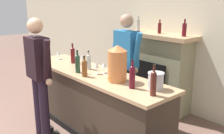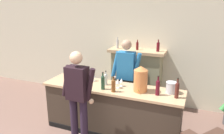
{
  "view_description": "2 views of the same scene",
  "coord_description": "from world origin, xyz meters",
  "px_view_note": "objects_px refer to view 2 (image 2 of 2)",
  "views": [
    {
      "loc": [
        2.87,
        -0.13,
        1.97
      ],
      "look_at": [
        0.15,
        2.26,
        0.99
      ],
      "focal_mm": 40.0,
      "sensor_mm": 36.0,
      "label": 1
    },
    {
      "loc": [
        1.52,
        -1.61,
        2.47
      ],
      "look_at": [
        -0.05,
        2.24,
        1.26
      ],
      "focal_mm": 35.0,
      "sensor_mm": 36.0,
      "label": 2
    }
  ],
  "objects_px": {
    "copper_dispenser": "(141,79)",
    "wine_glass_near_bucket": "(94,75)",
    "ice_bucket_steel": "(171,88)",
    "wine_bottle_riesling_slim": "(84,74)",
    "person_customer": "(78,97)",
    "wine_bottle_chardonnay_pale": "(106,79)",
    "person_bartender": "(126,76)",
    "fireplace_stone": "(136,77)",
    "wine_glass_back_row": "(118,81)",
    "wine_bottle_rose_blush": "(113,85)",
    "wine_bottle_cabernet_heavy": "(158,87)",
    "wine_bottle_burgundy_dark": "(177,89)",
    "wine_bottle_merlot_tall": "(103,82)",
    "wine_glass_by_dispenser": "(66,74)",
    "wine_glass_front_right": "(121,81)"
  },
  "relations": [
    {
      "from": "ice_bucket_steel",
      "to": "wine_bottle_burgundy_dark",
      "type": "relative_size",
      "value": 0.57
    },
    {
      "from": "wine_glass_near_bucket",
      "to": "wine_glass_back_row",
      "type": "distance_m",
      "value": 0.62
    },
    {
      "from": "copper_dispenser",
      "to": "wine_glass_near_bucket",
      "type": "distance_m",
      "value": 1.03
    },
    {
      "from": "ice_bucket_steel",
      "to": "wine_bottle_rose_blush",
      "type": "xyz_separation_m",
      "value": [
        -0.96,
        -0.33,
        0.03
      ]
    },
    {
      "from": "wine_bottle_rose_blush",
      "to": "wine_bottle_cabernet_heavy",
      "type": "height_order",
      "value": "wine_bottle_cabernet_heavy"
    },
    {
      "from": "wine_glass_near_bucket",
      "to": "wine_glass_front_right",
      "type": "xyz_separation_m",
      "value": [
        0.62,
        -0.06,
        -0.01
      ]
    },
    {
      "from": "person_customer",
      "to": "wine_glass_near_bucket",
      "type": "height_order",
      "value": "person_customer"
    },
    {
      "from": "wine_bottle_cabernet_heavy",
      "to": "wine_glass_back_row",
      "type": "height_order",
      "value": "wine_bottle_cabernet_heavy"
    },
    {
      "from": "wine_glass_by_dispenser",
      "to": "ice_bucket_steel",
      "type": "bearing_deg",
      "value": 1.96
    },
    {
      "from": "ice_bucket_steel",
      "to": "wine_glass_front_right",
      "type": "bearing_deg",
      "value": -178.46
    },
    {
      "from": "wine_bottle_cabernet_heavy",
      "to": "wine_glass_back_row",
      "type": "bearing_deg",
      "value": 176.33
    },
    {
      "from": "ice_bucket_steel",
      "to": "wine_bottle_riesling_slim",
      "type": "bearing_deg",
      "value": -178.65
    },
    {
      "from": "copper_dispenser",
      "to": "wine_glass_by_dispenser",
      "type": "height_order",
      "value": "copper_dispenser"
    },
    {
      "from": "wine_bottle_cabernet_heavy",
      "to": "wine_bottle_chardonnay_pale",
      "type": "height_order",
      "value": "wine_bottle_cabernet_heavy"
    },
    {
      "from": "wine_bottle_merlot_tall",
      "to": "wine_glass_back_row",
      "type": "bearing_deg",
      "value": 33.88
    },
    {
      "from": "person_customer",
      "to": "wine_bottle_chardonnay_pale",
      "type": "bearing_deg",
      "value": 74.39
    },
    {
      "from": "fireplace_stone",
      "to": "wine_glass_by_dispenser",
      "type": "height_order",
      "value": "fireplace_stone"
    },
    {
      "from": "wine_bottle_riesling_slim",
      "to": "wine_glass_back_row",
      "type": "height_order",
      "value": "wine_bottle_riesling_slim"
    },
    {
      "from": "fireplace_stone",
      "to": "wine_bottle_rose_blush",
      "type": "xyz_separation_m",
      "value": [
        0.04,
        -1.66,
        0.38
      ]
    },
    {
      "from": "copper_dispenser",
      "to": "wine_bottle_rose_blush",
      "type": "relative_size",
      "value": 1.64
    },
    {
      "from": "person_customer",
      "to": "wine_bottle_merlot_tall",
      "type": "relative_size",
      "value": 5.35
    },
    {
      "from": "wine_bottle_rose_blush",
      "to": "wine_glass_front_right",
      "type": "relative_size",
      "value": 1.82
    },
    {
      "from": "person_bartender",
      "to": "wine_glass_front_right",
      "type": "relative_size",
      "value": 11.23
    },
    {
      "from": "wine_bottle_cabernet_heavy",
      "to": "wine_bottle_chardonnay_pale",
      "type": "bearing_deg",
      "value": 173.47
    },
    {
      "from": "person_bartender",
      "to": "wine_bottle_rose_blush",
      "type": "bearing_deg",
      "value": -86.88
    },
    {
      "from": "person_bartender",
      "to": "wine_glass_back_row",
      "type": "bearing_deg",
      "value": -84.7
    },
    {
      "from": "wine_bottle_chardonnay_pale",
      "to": "wine_glass_back_row",
      "type": "height_order",
      "value": "wine_bottle_chardonnay_pale"
    },
    {
      "from": "fireplace_stone",
      "to": "person_bartender",
      "type": "distance_m",
      "value": 0.87
    },
    {
      "from": "fireplace_stone",
      "to": "wine_bottle_burgundy_dark",
      "type": "height_order",
      "value": "fireplace_stone"
    },
    {
      "from": "ice_bucket_steel",
      "to": "wine_glass_back_row",
      "type": "bearing_deg",
      "value": -171.78
    },
    {
      "from": "wine_bottle_cabernet_heavy",
      "to": "wine_bottle_riesling_slim",
      "type": "distance_m",
      "value": 1.51
    },
    {
      "from": "ice_bucket_steel",
      "to": "wine_bottle_riesling_slim",
      "type": "xyz_separation_m",
      "value": [
        -1.7,
        -0.04,
        0.05
      ]
    },
    {
      "from": "person_bartender",
      "to": "wine_glass_near_bucket",
      "type": "height_order",
      "value": "person_bartender"
    },
    {
      "from": "wine_bottle_chardonnay_pale",
      "to": "wine_bottle_riesling_slim",
      "type": "xyz_separation_m",
      "value": [
        -0.48,
        0.03,
        0.02
      ]
    },
    {
      "from": "person_customer",
      "to": "wine_bottle_chardonnay_pale",
      "type": "distance_m",
      "value": 0.75
    },
    {
      "from": "person_customer",
      "to": "ice_bucket_steel",
      "type": "height_order",
      "value": "person_customer"
    },
    {
      "from": "wine_glass_back_row",
      "to": "person_bartender",
      "type": "bearing_deg",
      "value": 95.3
    },
    {
      "from": "wine_bottle_riesling_slim",
      "to": "fireplace_stone",
      "type": "bearing_deg",
      "value": 62.87
    },
    {
      "from": "wine_bottle_cabernet_heavy",
      "to": "wine_glass_near_bucket",
      "type": "xyz_separation_m",
      "value": [
        -1.33,
        0.22,
        -0.03
      ]
    },
    {
      "from": "wine_bottle_burgundy_dark",
      "to": "wine_glass_back_row",
      "type": "distance_m",
      "value": 1.06
    },
    {
      "from": "fireplace_stone",
      "to": "wine_glass_near_bucket",
      "type": "xyz_separation_m",
      "value": [
        -0.53,
        -1.29,
        0.37
      ]
    },
    {
      "from": "fireplace_stone",
      "to": "wine_glass_near_bucket",
      "type": "distance_m",
      "value": 1.44
    },
    {
      "from": "fireplace_stone",
      "to": "person_bartender",
      "type": "bearing_deg",
      "value": -90.04
    },
    {
      "from": "fireplace_stone",
      "to": "copper_dispenser",
      "type": "xyz_separation_m",
      "value": [
        0.48,
        -1.46,
        0.48
      ]
    },
    {
      "from": "wine_bottle_cabernet_heavy",
      "to": "wine_bottle_rose_blush",
      "type": "bearing_deg",
      "value": -168.85
    },
    {
      "from": "wine_glass_by_dispenser",
      "to": "wine_glass_near_bucket",
      "type": "bearing_deg",
      "value": 10.79
    },
    {
      "from": "person_bartender",
      "to": "wine_bottle_burgundy_dark",
      "type": "relative_size",
      "value": 5.06
    },
    {
      "from": "wine_glass_back_row",
      "to": "wine_bottle_burgundy_dark",
      "type": "bearing_deg",
      "value": -2.49
    },
    {
      "from": "wine_bottle_rose_blush",
      "to": "wine_glass_by_dispenser",
      "type": "bearing_deg",
      "value": 167.3
    },
    {
      "from": "wine_bottle_riesling_slim",
      "to": "wine_glass_near_bucket",
      "type": "xyz_separation_m",
      "value": [
        0.17,
        0.08,
        -0.02
      ]
    }
  ]
}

